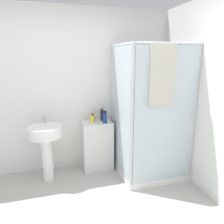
# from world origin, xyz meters

# --- Properties ---
(wall_back) EXTENTS (6.40, 0.06, 2.50)m
(wall_back) POSITION_xyz_m (0.00, 1.70, 1.25)
(wall_back) COLOR white
(wall_back) RESTS_ON ground_plane
(shower_enclosure) EXTENTS (0.95, 0.98, 1.95)m
(shower_enclosure) POSITION_xyz_m (1.13, 1.11, 0.52)
(shower_enclosure) COLOR white
(shower_enclosure) RESTS_ON ground_plane
(vanity_cabinet) EXTENTS (0.47, 0.37, 0.78)m
(vanity_cabinet) POSITION_xyz_m (0.44, 1.49, 0.39)
(vanity_cabinet) COLOR silver
(vanity_cabinet) RESTS_ON ground_plane
(sink) EXTENTS (0.47, 0.47, 0.96)m
(sink) POSITION_xyz_m (-0.34, 1.34, 0.62)
(sink) COLOR white
(sink) RESTS_ON ground_plane
(soap_dispenser) EXTENTS (0.07, 0.07, 0.14)m
(soap_dispenser) POSITION_xyz_m (0.38, 1.50, 0.84)
(soap_dispenser) COLOR yellow
(soap_dispenser) RESTS_ON vanity_cabinet
(shampoo_bottle_tall_black) EXTENTS (0.05, 0.05, 0.21)m
(shampoo_bottle_tall_black) POSITION_xyz_m (0.54, 1.54, 0.89)
(shampoo_bottle_tall_black) COLOR #281E33
(shampoo_bottle_tall_black) RESTS_ON vanity_cabinet
(shampoo_bottle_blue) EXTENTS (0.07, 0.07, 0.19)m
(shampoo_bottle_blue) POSITION_xyz_m (0.55, 1.40, 0.88)
(shampoo_bottle_blue) COLOR navy
(shampoo_bottle_blue) RESTS_ON vanity_cabinet
(lotion_bottle_white) EXTENTS (0.05, 0.06, 0.18)m
(lotion_bottle_white) POSITION_xyz_m (0.39, 1.58, 0.86)
(lotion_bottle_white) COLOR beige
(lotion_bottle_white) RESTS_ON vanity_cabinet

